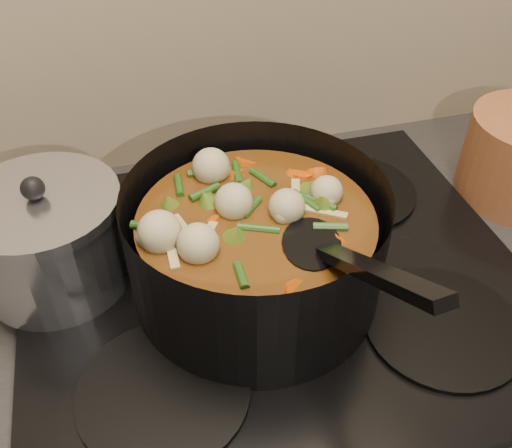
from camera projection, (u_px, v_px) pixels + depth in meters
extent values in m
cube|color=black|center=(275.00, 299.00, 0.74)|extent=(2.64, 0.64, 0.05)
cube|color=black|center=(275.00, 280.00, 0.72)|extent=(0.62, 0.54, 0.02)
cylinder|color=black|center=(164.00, 391.00, 0.59)|extent=(0.18, 0.18, 0.01)
cylinder|color=black|center=(443.00, 325.00, 0.65)|extent=(0.18, 0.18, 0.01)
cylinder|color=black|center=(136.00, 229.00, 0.77)|extent=(0.18, 0.18, 0.01)
cylinder|color=black|center=(354.00, 191.00, 0.84)|extent=(0.18, 0.18, 0.01)
cylinder|color=black|center=(256.00, 243.00, 0.65)|extent=(0.31, 0.31, 0.15)
cylinder|color=black|center=(256.00, 284.00, 0.70)|extent=(0.29, 0.29, 0.01)
cylinder|color=#5D2B10|center=(256.00, 251.00, 0.66)|extent=(0.27, 0.27, 0.10)
cylinder|color=#E05D0A|center=(290.00, 214.00, 0.64)|extent=(0.03, 0.03, 0.03)
cylinder|color=#E05D0A|center=(279.00, 185.00, 0.68)|extent=(0.04, 0.04, 0.03)
cylinder|color=#E05D0A|center=(218.00, 173.00, 0.70)|extent=(0.04, 0.04, 0.03)
cylinder|color=#E05D0A|center=(208.00, 214.00, 0.64)|extent=(0.03, 0.04, 0.03)
cylinder|color=#E05D0A|center=(193.00, 255.00, 0.59)|extent=(0.04, 0.04, 0.03)
cylinder|color=#E05D0A|center=(257.00, 244.00, 0.60)|extent=(0.04, 0.04, 0.03)
cylinder|color=#E05D0A|center=(309.00, 246.00, 0.60)|extent=(0.04, 0.04, 0.03)
cylinder|color=#E05D0A|center=(342.00, 206.00, 0.65)|extent=(0.04, 0.03, 0.03)
cylinder|color=#E05D0A|center=(276.00, 192.00, 0.67)|extent=(0.04, 0.04, 0.03)
cylinder|color=#E05D0A|center=(225.00, 179.00, 0.69)|extent=(0.04, 0.04, 0.03)
cylinder|color=#E05D0A|center=(222.00, 215.00, 0.63)|extent=(0.03, 0.03, 0.03)
cylinder|color=#E05D0A|center=(204.00, 247.00, 0.60)|extent=(0.04, 0.04, 0.03)
sphere|color=#C0B887|center=(309.00, 201.00, 0.63)|extent=(0.04, 0.04, 0.04)
sphere|color=#C0B887|center=(250.00, 177.00, 0.67)|extent=(0.04, 0.04, 0.04)
sphere|color=#C0B887|center=(200.00, 209.00, 0.62)|extent=(0.04, 0.04, 0.04)
sphere|color=#C0B887|center=(244.00, 249.00, 0.57)|extent=(0.04, 0.04, 0.04)
sphere|color=#C0B887|center=(311.00, 223.00, 0.60)|extent=(0.04, 0.04, 0.04)
sphere|color=#C0B887|center=(281.00, 181.00, 0.66)|extent=(0.04, 0.04, 0.04)
cone|color=#5D8220|center=(206.00, 257.00, 0.57)|extent=(0.04, 0.04, 0.03)
cone|color=#5D8220|center=(305.00, 258.00, 0.57)|extent=(0.04, 0.04, 0.03)
cone|color=#5D8220|center=(326.00, 199.00, 0.64)|extent=(0.04, 0.04, 0.03)
cone|color=#5D8220|center=(255.00, 170.00, 0.69)|extent=(0.04, 0.04, 0.03)
cone|color=#5D8220|center=(184.00, 201.00, 0.64)|extent=(0.04, 0.04, 0.03)
cone|color=#5D8220|center=(210.00, 259.00, 0.57)|extent=(0.04, 0.04, 0.03)
cone|color=#5D8220|center=(308.00, 256.00, 0.57)|extent=(0.04, 0.04, 0.03)
cylinder|color=#275218|center=(273.00, 193.00, 0.66)|extent=(0.01, 0.04, 0.01)
cylinder|color=#275218|center=(223.00, 167.00, 0.69)|extent=(0.04, 0.03, 0.01)
cylinder|color=#275218|center=(187.00, 201.00, 0.64)|extent=(0.04, 0.02, 0.01)
cylinder|color=#275218|center=(204.00, 236.00, 0.60)|extent=(0.03, 0.04, 0.01)
cylinder|color=#275218|center=(248.00, 243.00, 0.59)|extent=(0.03, 0.04, 0.01)
cylinder|color=#275218|center=(319.00, 267.00, 0.57)|extent=(0.04, 0.02, 0.01)
cylinder|color=#275218|center=(331.00, 218.00, 0.62)|extent=(0.04, 0.03, 0.01)
cylinder|color=#275218|center=(294.00, 190.00, 0.66)|extent=(0.01, 0.04, 0.01)
cylinder|color=#275218|center=(252.00, 191.00, 0.66)|extent=(0.04, 0.03, 0.01)
cylinder|color=#275218|center=(186.00, 184.00, 0.67)|extent=(0.04, 0.02, 0.01)
cylinder|color=#275218|center=(182.00, 227.00, 0.61)|extent=(0.02, 0.04, 0.01)
cylinder|color=#275218|center=(227.00, 251.00, 0.58)|extent=(0.03, 0.04, 0.01)
cylinder|color=#275218|center=(271.00, 242.00, 0.59)|extent=(0.04, 0.02, 0.01)
cube|color=tan|center=(195.00, 202.00, 0.64)|extent=(0.04, 0.01, 0.00)
cube|color=tan|center=(213.00, 253.00, 0.58)|extent=(0.02, 0.04, 0.00)
cube|color=tan|center=(298.00, 253.00, 0.58)|extent=(0.04, 0.03, 0.00)
cube|color=tan|center=(317.00, 203.00, 0.64)|extent=(0.04, 0.04, 0.00)
cube|color=tan|center=(255.00, 177.00, 0.68)|extent=(0.03, 0.04, 0.00)
cube|color=tan|center=(194.00, 205.00, 0.64)|extent=(0.04, 0.02, 0.00)
cube|color=tan|center=(216.00, 255.00, 0.58)|extent=(0.01, 0.04, 0.00)
ellipsoid|color=black|center=(311.00, 245.00, 0.59)|extent=(0.08, 0.10, 0.01)
cube|color=black|center=(375.00, 273.00, 0.49)|extent=(0.04, 0.18, 0.11)
cylinder|color=silver|center=(50.00, 243.00, 0.68)|extent=(0.18, 0.18, 0.11)
cylinder|color=silver|center=(37.00, 203.00, 0.64)|extent=(0.18, 0.18, 0.01)
sphere|color=black|center=(33.00, 188.00, 0.62)|extent=(0.03, 0.03, 0.03)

